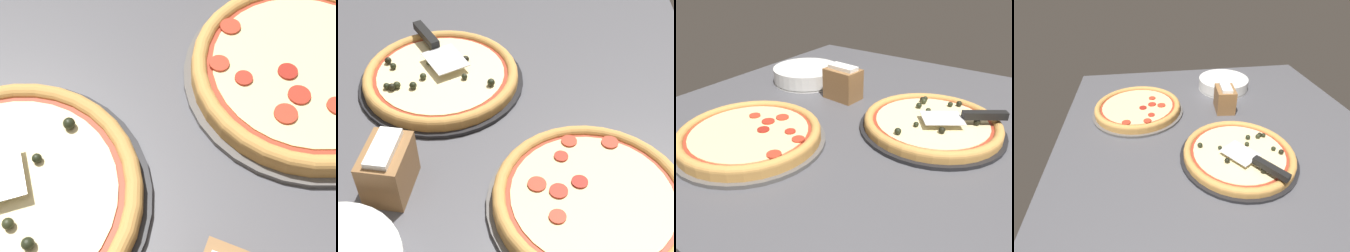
{
  "view_description": "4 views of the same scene",
  "coord_description": "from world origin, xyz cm",
  "views": [
    {
      "loc": [
        18.63,
        -19.41,
        60.09
      ],
      "look_at": [
        8.46,
        14.15,
        3.0
      ],
      "focal_mm": 50.0,
      "sensor_mm": 36.0,
      "label": 1
    },
    {
      "loc": [
        78.83,
        18.02,
        69.28
      ],
      "look_at": [
        8.46,
        14.15,
        3.0
      ],
      "focal_mm": 50.0,
      "sensor_mm": 36.0,
      "label": 2
    },
    {
      "loc": [
        -34.65,
        75.84,
        43.2
      ],
      "look_at": [
        8.46,
        14.15,
        3.0
      ],
      "focal_mm": 35.0,
      "sensor_mm": 36.0,
      "label": 3
    },
    {
      "loc": [
        -72.55,
        25.9,
        58.09
      ],
      "look_at": [
        8.46,
        14.15,
        3.0
      ],
      "focal_mm": 28.0,
      "sensor_mm": 36.0,
      "label": 4
    }
  ],
  "objects": [
    {
      "name": "ground_plane",
      "position": [
        0.0,
        0.0,
        -1.8
      ],
      "size": [
        140.05,
        121.06,
        3.6
      ],
      "primitive_type": "cube",
      "color": "#4C4C51"
    },
    {
      "name": "pizza_front",
      "position": [
        -9.05,
        -2.25,
        2.3
      ],
      "size": [
        36.56,
        36.56,
        3.7
      ],
      "color": "#C68E47",
      "rests_on": "pizza_pan_front"
    },
    {
      "name": "napkin_holder",
      "position": [
        23.32,
        -6.53,
        5.29
      ],
      "size": [
        11.72,
        8.66,
        11.19
      ],
      "color": "olive",
      "rests_on": "ground_plane"
    },
    {
      "name": "plate_stack",
      "position": [
        43.5,
        -11.71,
        2.8
      ],
      "size": [
        24.14,
        24.14,
        5.6
      ],
      "color": "white",
      "rests_on": "ground_plane"
    },
    {
      "name": "pizza_pan_front",
      "position": [
        -9.05,
        -2.22,
        0.5
      ],
      "size": [
        38.89,
        38.89,
        1.0
      ],
      "primitive_type": "cylinder",
      "color": "black",
      "rests_on": "ground_plane"
    },
    {
      "name": "pizza_pan_back",
      "position": [
        25.98,
        30.53,
        0.5
      ],
      "size": [
        38.11,
        38.11,
        1.0
      ],
      "primitive_type": "cylinder",
      "color": "#565451",
      "rests_on": "ground_plane"
    },
    {
      "name": "pizza_back",
      "position": [
        25.96,
        30.51,
        2.67
      ],
      "size": [
        35.83,
        35.83,
        3.31
      ],
      "color": "#C68E47",
      "rests_on": "pizza_pan_back"
    },
    {
      "name": "serving_spatula",
      "position": [
        -18.42,
        -5.8,
        5.45
      ],
      "size": [
        20.94,
        16.53,
        2.0
      ],
      "color": "silver",
      "rests_on": "pizza_front"
    }
  ]
}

